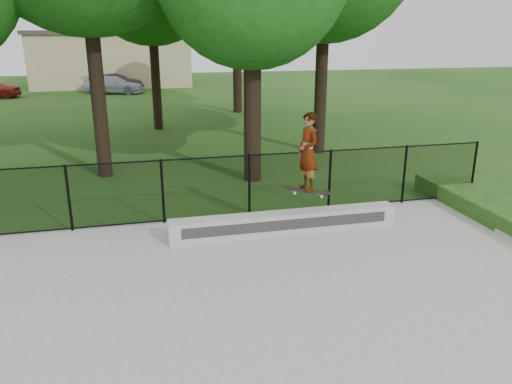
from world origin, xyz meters
TOP-DOWN VIEW (x-y plane):
  - grind_ledge at (2.52, 4.70)m, footprint 5.01×0.40m
  - car_b at (-1.77, 33.74)m, footprint 3.70×2.16m
  - car_c at (-1.87, 32.53)m, footprint 4.18×2.84m
  - skater_airborne at (2.92, 4.49)m, footprint 0.83×0.66m
  - chainlink_fence at (0.00, 5.90)m, footprint 16.06×0.06m
  - distant_building at (-2.00, 38.00)m, footprint 12.40×6.40m

SIDE VIEW (x-z plane):
  - grind_ledge at x=2.52m, z-range 0.06..0.52m
  - car_c at x=-1.87m, z-range 0.00..1.21m
  - car_b at x=-1.77m, z-range 0.00..1.26m
  - chainlink_fence at x=0.00m, z-range 0.06..1.56m
  - skater_airborne at x=2.92m, z-range 0.95..2.75m
  - distant_building at x=-2.00m, z-range 0.01..4.31m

